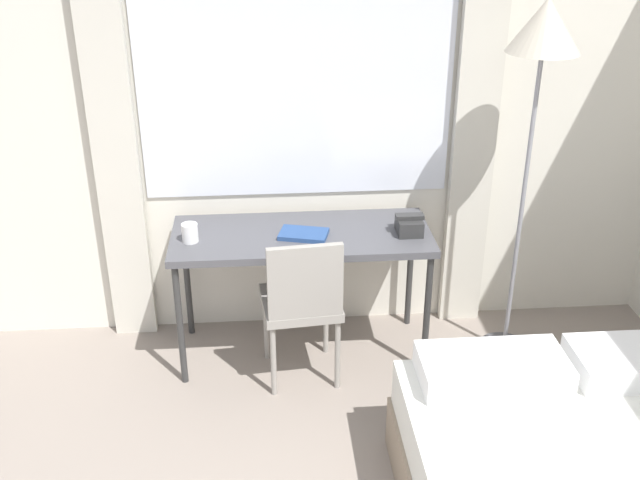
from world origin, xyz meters
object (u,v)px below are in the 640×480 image
object	(u,v)px
desk_chair	(302,299)
standing_lamp	(542,56)
telephone	(409,225)
mug	(190,233)
desk	(302,243)
book	(304,234)

from	to	relation	value
desk_chair	standing_lamp	world-z (taller)	standing_lamp
telephone	standing_lamp	bearing A→B (deg)	-4.41
mug	desk	bearing A→B (deg)	5.53
standing_lamp	book	size ratio (longest dim) A/B	6.93
desk_chair	book	distance (m)	0.35
telephone	desk_chair	bearing A→B (deg)	-158.81
desk_chair	desk	bearing A→B (deg)	81.30
standing_lamp	book	xyz separation A→B (m)	(-1.16, 0.05, -0.93)
telephone	book	distance (m)	0.57
desk_chair	mug	xyz separation A→B (m)	(-0.57, 0.22, 0.30)
desk_chair	standing_lamp	xyz separation A→B (m)	(1.18, 0.18, 1.20)
desk	book	size ratio (longest dim) A/B	4.90
desk	mug	world-z (taller)	mug
desk	telephone	size ratio (longest dim) A/B	8.77
standing_lamp	mug	xyz separation A→B (m)	(-1.75, 0.03, -0.89)
book	desk	bearing A→B (deg)	102.46
desk_chair	telephone	size ratio (longest dim) A/B	5.46
book	mug	distance (m)	0.60
desk	book	bearing A→B (deg)	-77.54
book	desk_chair	bearing A→B (deg)	-96.09
mug	desk_chair	bearing A→B (deg)	-20.92
standing_lamp	telephone	world-z (taller)	standing_lamp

